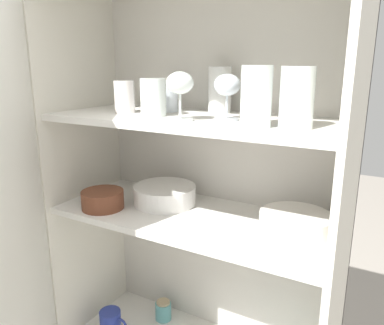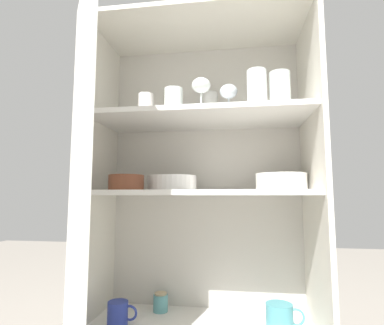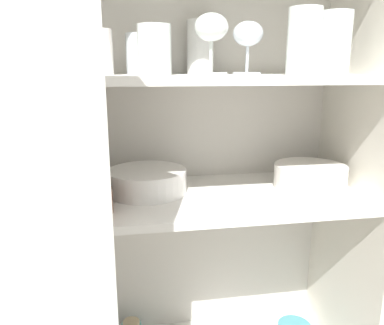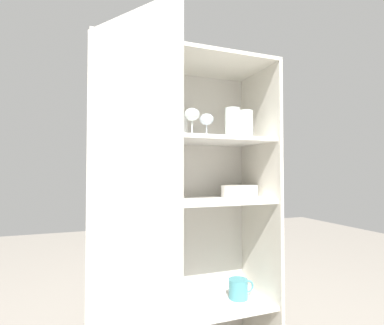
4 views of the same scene
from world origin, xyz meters
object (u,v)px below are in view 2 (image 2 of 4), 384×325
Objects in this scene: plate_stack_white at (172,183)px; storage_jar at (161,302)px; coffee_mug_primary at (280,318)px; mixing_bowl_large at (281,181)px; serving_bowl_small at (126,182)px.

storage_jar is at bearing 133.30° from plate_stack_white.
mixing_bowl_large is at bearing 50.54° from coffee_mug_primary.
serving_bowl_small reaches higher than storage_jar.
storage_jar is (0.09, 0.20, -0.51)m from serving_bowl_small.
serving_bowl_small is 1.77× the size of storage_jar.
plate_stack_white reaches higher than storage_jar.
storage_jar is (-0.48, 0.13, -0.01)m from coffee_mug_primary.
serving_bowl_small is 0.56m from storage_jar.
plate_stack_white is at bearing 171.62° from coffee_mug_primary.
storage_jar is (-0.51, 0.10, -0.52)m from mixing_bowl_large.
mixing_bowl_large is at bearing 9.42° from serving_bowl_small.
serving_bowl_small is (-0.60, -0.10, -0.00)m from mixing_bowl_large.
coffee_mug_primary is at bearing -14.63° from storage_jar.
mixing_bowl_large is (0.45, -0.03, 0.00)m from plate_stack_white.
plate_stack_white is 0.45m from mixing_bowl_large.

